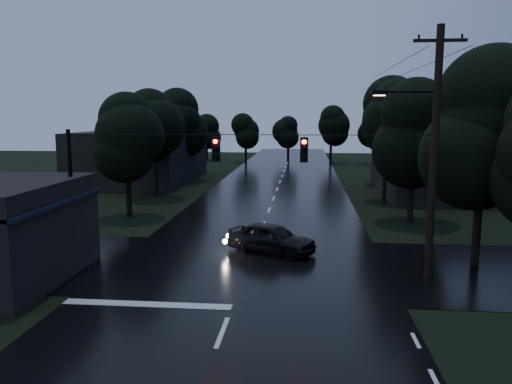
# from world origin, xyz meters

# --- Properties ---
(main_road) EXTENTS (12.00, 120.00, 0.02)m
(main_road) POSITION_xyz_m (0.00, 30.00, 0.00)
(main_road) COLOR black
(main_road) RESTS_ON ground
(cross_street) EXTENTS (60.00, 9.00, 0.02)m
(cross_street) POSITION_xyz_m (0.00, 12.00, 0.00)
(cross_street) COLOR black
(cross_street) RESTS_ON ground
(building_far_right) EXTENTS (10.00, 14.00, 4.40)m
(building_far_right) POSITION_xyz_m (14.00, 34.00, 2.20)
(building_far_right) COLOR black
(building_far_right) RESTS_ON ground
(building_far_left) EXTENTS (10.00, 16.00, 5.00)m
(building_far_left) POSITION_xyz_m (-14.00, 40.00, 2.50)
(building_far_left) COLOR black
(building_far_left) RESTS_ON ground
(utility_pole_main) EXTENTS (3.50, 0.30, 10.00)m
(utility_pole_main) POSITION_xyz_m (7.41, 11.00, 5.26)
(utility_pole_main) COLOR black
(utility_pole_main) RESTS_ON ground
(utility_pole_far) EXTENTS (2.00, 0.30, 7.50)m
(utility_pole_far) POSITION_xyz_m (8.30, 28.00, 3.88)
(utility_pole_far) COLOR black
(utility_pole_far) RESTS_ON ground
(anchor_pole_left) EXTENTS (0.18, 0.18, 6.00)m
(anchor_pole_left) POSITION_xyz_m (-7.50, 11.00, 3.00)
(anchor_pole_left) COLOR black
(anchor_pole_left) RESTS_ON ground
(span_signals) EXTENTS (15.00, 0.37, 1.12)m
(span_signals) POSITION_xyz_m (0.56, 10.99, 5.24)
(span_signals) COLOR black
(span_signals) RESTS_ON ground
(tree_corner_near) EXTENTS (4.48, 4.48, 9.44)m
(tree_corner_near) POSITION_xyz_m (10.00, 13.00, 5.99)
(tree_corner_near) COLOR black
(tree_corner_near) RESTS_ON ground
(tree_left_a) EXTENTS (3.92, 3.92, 8.26)m
(tree_left_a) POSITION_xyz_m (-9.00, 22.00, 5.24)
(tree_left_a) COLOR black
(tree_left_a) RESTS_ON ground
(tree_left_b) EXTENTS (4.20, 4.20, 8.85)m
(tree_left_b) POSITION_xyz_m (-9.60, 30.00, 5.62)
(tree_left_b) COLOR black
(tree_left_b) RESTS_ON ground
(tree_left_c) EXTENTS (4.48, 4.48, 9.44)m
(tree_left_c) POSITION_xyz_m (-10.20, 40.00, 5.99)
(tree_left_c) COLOR black
(tree_left_c) RESTS_ON ground
(tree_right_a) EXTENTS (4.20, 4.20, 8.85)m
(tree_right_a) POSITION_xyz_m (9.00, 22.00, 5.62)
(tree_right_a) COLOR black
(tree_right_a) RESTS_ON ground
(tree_right_b) EXTENTS (4.48, 4.48, 9.44)m
(tree_right_b) POSITION_xyz_m (9.60, 30.00, 5.99)
(tree_right_b) COLOR black
(tree_right_b) RESTS_ON ground
(tree_right_c) EXTENTS (4.76, 4.76, 10.03)m
(tree_right_c) POSITION_xyz_m (10.20, 40.00, 6.37)
(tree_right_c) COLOR black
(tree_right_c) RESTS_ON ground
(car) EXTENTS (4.65, 3.36, 1.47)m
(car) POSITION_xyz_m (0.89, 14.11, 0.74)
(car) COLOR black
(car) RESTS_ON ground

